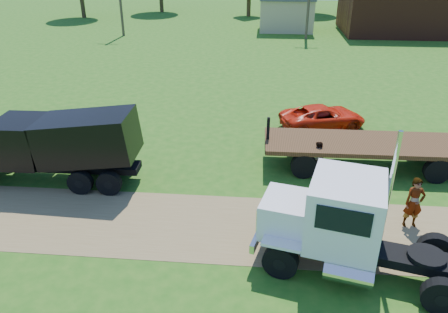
# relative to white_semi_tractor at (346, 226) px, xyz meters

# --- Properties ---
(ground) EXTENTS (140.00, 140.00, 0.00)m
(ground) POSITION_rel_white_semi_tractor_xyz_m (-4.27, 1.82, -1.59)
(ground) COLOR #205A13
(ground) RESTS_ON ground
(dirt_track) EXTENTS (120.00, 4.20, 0.01)m
(dirt_track) POSITION_rel_white_semi_tractor_xyz_m (-4.27, 1.82, -1.58)
(dirt_track) COLOR brown
(dirt_track) RESTS_ON ground
(white_semi_tractor) EXTENTS (7.87, 4.18, 4.65)m
(white_semi_tractor) POSITION_rel_white_semi_tractor_xyz_m (0.00, 0.00, 0.00)
(white_semi_tractor) COLOR black
(white_semi_tractor) RESTS_ON ground
(black_dump_truck) EXTENTS (7.47, 2.41, 3.23)m
(black_dump_truck) POSITION_rel_white_semi_tractor_xyz_m (-11.20, 4.63, 0.19)
(black_dump_truck) COLOR black
(black_dump_truck) RESTS_ON ground
(orange_pickup) EXTENTS (5.16, 3.62, 1.31)m
(orange_pickup) POSITION_rel_white_semi_tractor_xyz_m (0.69, 11.71, -0.93)
(orange_pickup) COLOR red
(orange_pickup) RESTS_ON ground
(flatbed_trailer) EXTENTS (9.11, 2.84, 2.33)m
(flatbed_trailer) POSITION_rel_white_semi_tractor_xyz_m (2.04, 7.10, -0.59)
(flatbed_trailer) COLOR #392712
(flatbed_trailer) RESTS_ON ground
(spectator_a) EXTENTS (0.76, 0.55, 1.95)m
(spectator_a) POSITION_rel_white_semi_tractor_xyz_m (2.87, 2.53, -0.61)
(spectator_a) COLOR #999999
(spectator_a) RESTS_ON ground
(spectator_b) EXTENTS (0.95, 0.91, 1.55)m
(spectator_b) POSITION_rel_white_semi_tractor_xyz_m (-0.17, 6.29, -0.81)
(spectator_b) COLOR #999999
(spectator_b) RESTS_ON ground
(brick_building) EXTENTS (15.40, 10.40, 5.30)m
(brick_building) POSITION_rel_white_semi_tractor_xyz_m (13.73, 41.82, 1.07)
(brick_building) COLOR maroon
(brick_building) RESTS_ON ground
(tan_shed) EXTENTS (6.20, 5.40, 4.70)m
(tan_shed) POSITION_rel_white_semi_tractor_xyz_m (-0.27, 41.82, 0.84)
(tan_shed) COLOR tan
(tan_shed) RESTS_ON ground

